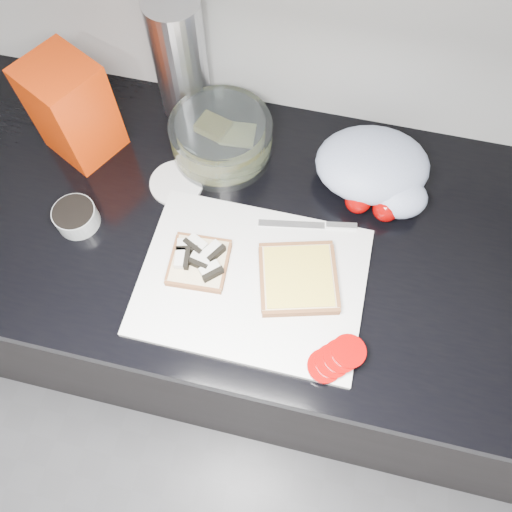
{
  "coord_description": "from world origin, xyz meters",
  "views": [
    {
      "loc": [
        0.19,
        0.74,
        1.73
      ],
      "look_at": [
        0.1,
        1.11,
        0.95
      ],
      "focal_mm": 35.0,
      "sensor_mm": 36.0,
      "label": 1
    }
  ],
  "objects": [
    {
      "name": "whole_tomatoes",
      "position": [
        0.29,
        1.27,
        0.93
      ],
      "size": [
        0.11,
        0.06,
        0.05
      ],
      "rotation": [
        0.0,
        0.0,
        0.21
      ],
      "color": "#930403",
      "rests_on": "countertop"
    },
    {
      "name": "glass_bowl",
      "position": [
        -0.02,
        1.35,
        0.94
      ],
      "size": [
        0.2,
        0.2,
        0.08
      ],
      "rotation": [
        0.0,
        0.0,
        -0.29
      ],
      "color": "silver",
      "rests_on": "countertop"
    },
    {
      "name": "seed_tub",
      "position": [
        -0.25,
        1.12,
        0.92
      ],
      "size": [
        0.08,
        0.08,
        0.04
      ],
      "color": "#969B9B",
      "rests_on": "countertop"
    },
    {
      "name": "bread_left",
      "position": [
        0.0,
        1.09,
        0.92
      ],
      "size": [
        0.11,
        0.11,
        0.03
      ],
      "rotation": [
        0.0,
        0.0,
        0.06
      ],
      "color": "beige",
      "rests_on": "cutting_board"
    },
    {
      "name": "base_cabinet",
      "position": [
        0.0,
        1.2,
        0.43
      ],
      "size": [
        3.5,
        0.6,
        0.86
      ],
      "primitive_type": "cube",
      "color": "black",
      "rests_on": "ground"
    },
    {
      "name": "tub_lid",
      "position": [
        -0.09,
        1.25,
        0.9
      ],
      "size": [
        0.12,
        0.12,
        0.01
      ],
      "primitive_type": "cylinder",
      "rotation": [
        0.0,
        0.0,
        -0.08
      ],
      "color": "silver",
      "rests_on": "countertop"
    },
    {
      "name": "grocery_bag",
      "position": [
        0.29,
        1.34,
        0.95
      ],
      "size": [
        0.24,
        0.21,
        0.1
      ],
      "rotation": [
        0.0,
        0.0,
        0.15
      ],
      "color": "silver",
      "rests_on": "countertop"
    },
    {
      "name": "steel_canister",
      "position": [
        -0.13,
        1.45,
        1.03
      ],
      "size": [
        0.11,
        0.11,
        0.25
      ],
      "primitive_type": "cylinder",
      "color": "silver",
      "rests_on": "countertop"
    },
    {
      "name": "knife",
      "position": [
        0.2,
        1.21,
        0.91
      ],
      "size": [
        0.18,
        0.05,
        0.01
      ],
      "rotation": [
        0.0,
        0.0,
        0.18
      ],
      "color": "silver",
      "rests_on": "cutting_board"
    },
    {
      "name": "bread_right",
      "position": [
        0.18,
        1.1,
        0.92
      ],
      "size": [
        0.17,
        0.17,
        0.02
      ],
      "rotation": [
        0.0,
        0.0,
        0.27
      ],
      "color": "beige",
      "rests_on": "cutting_board"
    },
    {
      "name": "tomato_slices",
      "position": [
        0.27,
        0.97,
        0.92
      ],
      "size": [
        0.1,
        0.1,
        0.02
      ],
      "rotation": [
        0.0,
        0.0,
        0.26
      ],
      "color": "#930403",
      "rests_on": "cutting_board"
    },
    {
      "name": "cutting_board",
      "position": [
        0.1,
        1.08,
        0.91
      ],
      "size": [
        0.4,
        0.3,
        0.01
      ],
      "primitive_type": "cube",
      "color": "silver",
      "rests_on": "countertop"
    },
    {
      "name": "bread_bag",
      "position": [
        -0.3,
        1.31,
        1.0
      ],
      "size": [
        0.17,
        0.16,
        0.2
      ],
      "primitive_type": "cube",
      "rotation": [
        0.0,
        0.0,
        -0.48
      ],
      "color": "red",
      "rests_on": "countertop"
    },
    {
      "name": "countertop",
      "position": [
        0.0,
        1.2,
        0.88
      ],
      "size": [
        3.5,
        0.64,
        0.04
      ],
      "primitive_type": "cube",
      "color": "black",
      "rests_on": "base_cabinet"
    }
  ]
}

